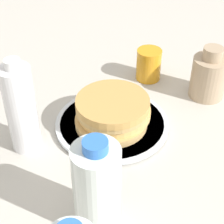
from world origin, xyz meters
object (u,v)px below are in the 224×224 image
object	(u,v)px
plate	(112,124)
pancake_stack	(113,111)
juice_glass	(149,65)
water_bottle_mid	(21,109)
cream_jug	(209,76)
water_bottle_near	(97,187)

from	to	relation	value
plate	pancake_stack	bearing A→B (deg)	139.06
juice_glass	water_bottle_mid	distance (m)	0.38
pancake_stack	cream_jug	world-z (taller)	cream_jug
plate	cream_jug	size ratio (longest dim) A/B	1.91
juice_glass	plate	bearing A→B (deg)	72.32
plate	water_bottle_near	distance (m)	0.26
cream_jug	water_bottle_near	world-z (taller)	water_bottle_near
pancake_stack	juice_glass	xyz separation A→B (m)	(-0.06, -0.21, -0.00)
water_bottle_near	pancake_stack	bearing A→B (deg)	-87.76
plate	juice_glass	xyz separation A→B (m)	(-0.07, -0.21, 0.03)
plate	water_bottle_near	xyz separation A→B (m)	(-0.01, 0.25, 0.08)
pancake_stack	cream_jug	xyz separation A→B (m)	(-0.21, -0.15, 0.01)
pancake_stack	juice_glass	size ratio (longest dim) A/B	2.08
pancake_stack	cream_jug	bearing A→B (deg)	-144.10
water_bottle_near	plate	bearing A→B (deg)	-87.37
juice_glass	water_bottle_mid	world-z (taller)	water_bottle_mid
water_bottle_mid	water_bottle_near	bearing A→B (deg)	137.65
plate	water_bottle_near	size ratio (longest dim) A/B	1.36
juice_glass	water_bottle_near	size ratio (longest dim) A/B	0.45
cream_jug	water_bottle_mid	bearing A→B (deg)	31.93
juice_glass	water_bottle_near	xyz separation A→B (m)	(0.05, 0.45, 0.04)
plate	juice_glass	distance (m)	0.22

